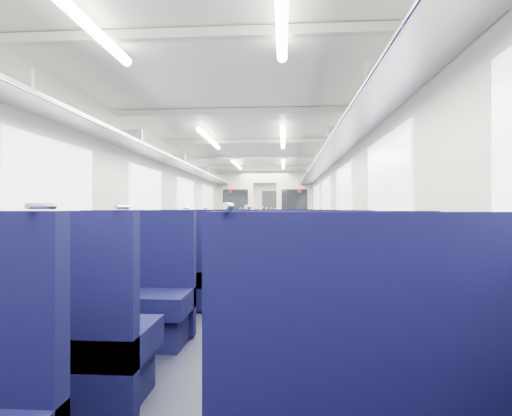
{
  "coord_description": "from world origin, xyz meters",
  "views": [
    {
      "loc": [
        0.56,
        -8.47,
        1.21
      ],
      "look_at": [
        -0.24,
        3.17,
        1.24
      ],
      "focal_mm": 28.16,
      "sensor_mm": 36.0,
      "label": 1
    }
  ],
  "objects": [
    {
      "name": "floor",
      "position": [
        0.0,
        0.0,
        0.0
      ],
      "size": [
        2.8,
        18.0,
        0.01
      ],
      "primitive_type": "cube",
      "color": "black",
      "rests_on": "ground"
    },
    {
      "name": "ceiling",
      "position": [
        0.0,
        0.0,
        2.35
      ],
      "size": [
        2.8,
        18.0,
        0.01
      ],
      "primitive_type": "cube",
      "color": "silver",
      "rests_on": "wall_left"
    },
    {
      "name": "wall_left",
      "position": [
        -1.4,
        0.0,
        1.18
      ],
      "size": [
        0.02,
        18.0,
        2.35
      ],
      "primitive_type": "cube",
      "color": "beige",
      "rests_on": "floor"
    },
    {
      "name": "dado_left",
      "position": [
        -1.39,
        0.0,
        0.35
      ],
      "size": [
        0.03,
        17.9,
        0.7
      ],
      "primitive_type": "cube",
      "color": "black",
      "rests_on": "floor"
    },
    {
      "name": "wall_right",
      "position": [
        1.4,
        0.0,
        1.18
      ],
      "size": [
        0.02,
        18.0,
        2.35
      ],
      "primitive_type": "cube",
      "color": "beige",
      "rests_on": "floor"
    },
    {
      "name": "dado_right",
      "position": [
        1.39,
        0.0,
        0.35
      ],
      "size": [
        0.03,
        17.9,
        0.7
      ],
      "primitive_type": "cube",
      "color": "black",
      "rests_on": "floor"
    },
    {
      "name": "wall_far",
      "position": [
        0.0,
        9.0,
        1.18
      ],
      "size": [
        2.8,
        0.02,
        2.35
      ],
      "primitive_type": "cube",
      "color": "beige",
      "rests_on": "floor"
    },
    {
      "name": "luggage_rack_left",
      "position": [
        -1.21,
        0.0,
        1.97
      ],
      "size": [
        0.36,
        17.4,
        0.18
      ],
      "color": "#B2B5BA",
      "rests_on": "wall_left"
    },
    {
      "name": "luggage_rack_right",
      "position": [
        1.21,
        0.0,
        1.97
      ],
      "size": [
        0.36,
        17.4,
        0.18
      ],
      "color": "#B2B5BA",
      "rests_on": "wall_right"
    },
    {
      "name": "windows",
      "position": [
        0.0,
        -0.46,
        1.42
      ],
      "size": [
        2.78,
        15.6,
        0.75
      ],
      "color": "white",
      "rests_on": "wall_left"
    },
    {
      "name": "ceiling_fittings",
      "position": [
        0.0,
        -0.26,
        2.29
      ],
      "size": [
        2.7,
        16.06,
        0.11
      ],
      "color": "beige",
      "rests_on": "ceiling"
    },
    {
      "name": "end_door",
      "position": [
        0.0,
        8.94,
        1.0
      ],
      "size": [
        0.75,
        0.06,
        2.0
      ],
      "primitive_type": "cube",
      "color": "black",
      "rests_on": "floor"
    },
    {
      "name": "bulkhead",
      "position": [
        -0.0,
        3.47,
        1.23
      ],
      "size": [
        2.8,
        0.1,
        2.35
      ],
      "color": "beige",
      "rests_on": "floor"
    },
    {
      "name": "seat_4",
      "position": [
        -0.83,
        -6.09,
        0.38
      ],
      "size": [
        1.11,
        0.61,
        1.24
      ],
      "color": "#0A0B33",
      "rests_on": "floor"
    },
    {
      "name": "seat_5",
      "position": [
        0.83,
        -6.09,
        0.38
      ],
      "size": [
        1.11,
        0.61,
        1.24
      ],
      "color": "#0A0B33",
      "rests_on": "floor"
    },
    {
      "name": "seat_6",
      "position": [
        -0.83,
        -4.89,
        0.38
      ],
      "size": [
        1.11,
        0.61,
        1.24
      ],
      "color": "#0A0B33",
      "rests_on": "floor"
    },
    {
      "name": "seat_7",
      "position": [
        0.83,
        -4.93,
        0.38
      ],
      "size": [
        1.11,
        0.61,
        1.24
      ],
      "color": "#0A0B33",
      "rests_on": "floor"
    },
    {
      "name": "seat_8",
      "position": [
        -0.83,
        -3.67,
        0.38
      ],
      "size": [
        1.11,
        0.61,
        1.24
      ],
      "color": "#0A0B33",
      "rests_on": "floor"
    },
    {
      "name": "seat_9",
      "position": [
        0.83,
        -3.63,
        0.38
      ],
      "size": [
        1.11,
        0.61,
        1.24
      ],
      "color": "#0A0B33",
      "rests_on": "floor"
    },
    {
      "name": "seat_10",
      "position": [
        -0.83,
        -2.57,
        0.38
      ],
      "size": [
        1.11,
        0.61,
        1.24
      ],
      "color": "#0A0B33",
      "rests_on": "floor"
    },
    {
      "name": "seat_11",
      "position": [
        0.83,
        -2.4,
        0.38
      ],
      "size": [
        1.11,
        0.61,
        1.24
      ],
      "color": "#0A0B33",
      "rests_on": "floor"
    },
    {
      "name": "seat_12",
      "position": [
        -0.83,
        -1.28,
        0.38
      ],
      "size": [
        1.11,
        0.61,
        1.24
      ],
      "color": "#0A0B33",
      "rests_on": "floor"
    },
    {
      "name": "seat_13",
      "position": [
        0.83,
        -1.4,
        0.38
      ],
      "size": [
        1.11,
        0.61,
        1.24
      ],
      "color": "#0A0B33",
      "rests_on": "floor"
    },
    {
      "name": "seat_14",
      "position": [
        -0.83,
        -0.19,
        0.38
      ],
      "size": [
        1.11,
        0.61,
        1.24
      ],
      "color": "#0A0B33",
      "rests_on": "floor"
    },
    {
      "name": "seat_15",
      "position": [
        0.83,
        -0.21,
        0.38
      ],
      "size": [
        1.11,
        0.61,
        1.24
      ],
      "color": "#0A0B33",
      "rests_on": "floor"
    },
    {
      "name": "seat_16",
      "position": [
        -0.83,
        0.97,
        0.38
      ],
      "size": [
        1.11,
        0.61,
        1.24
      ],
      "color": "#0A0B33",
      "rests_on": "floor"
    },
    {
      "name": "seat_17",
      "position": [
        0.83,
        0.91,
        0.38
      ],
      "size": [
        1.11,
        0.61,
        1.24
      ],
      "color": "#0A0B33",
      "rests_on": "floor"
    },
    {
      "name": "seat_18",
      "position": [
        -0.83,
        2.0,
        0.38
      ],
      "size": [
        1.11,
        0.61,
        1.24
      ],
      "color": "#0A0B33",
      "rests_on": "floor"
    },
    {
      "name": "seat_19",
      "position": [
        0.83,
        1.98,
        0.38
      ],
      "size": [
        1.11,
        0.61,
        1.24
      ],
      "color": "#0A0B33",
      "rests_on": "floor"
    },
    {
      "name": "seat_20",
      "position": [
        -0.83,
        4.17,
        0.38
      ],
      "size": [
        1.11,
        0.61,
        1.24
      ],
      "color": "#0A0B33",
      "rests_on": "floor"
    },
    {
      "name": "seat_21",
      "position": [
        0.83,
        4.13,
        0.38
      ],
      "size": [
        1.11,
        0.61,
        1.24
      ],
      "color": "#0A0B33",
      "rests_on": "floor"
    },
    {
      "name": "seat_22",
      "position": [
        -0.83,
        5.27,
        0.38
      ],
      "size": [
        1.11,
        0.61,
        1.24
      ],
      "color": "#0A0B33",
      "rests_on": "floor"
    },
    {
      "name": "seat_23",
      "position": [
        0.83,
        5.27,
        0.38
      ],
      "size": [
        1.11,
        0.61,
        1.24
      ],
      "color": "#0A0B33",
      "rests_on": "floor"
    }
  ]
}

